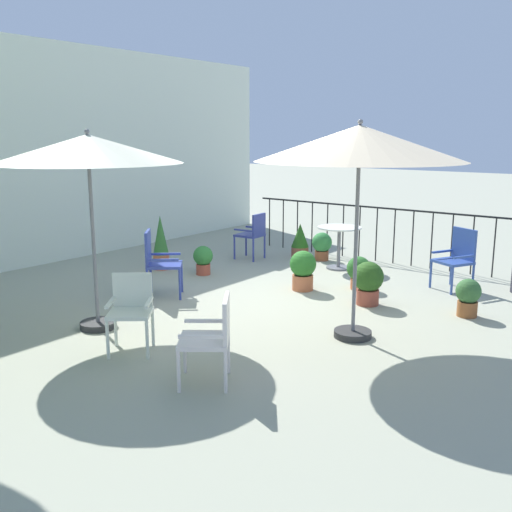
% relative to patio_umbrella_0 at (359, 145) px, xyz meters
% --- Properties ---
extents(ground_plane, '(60.00, 60.00, 0.00)m').
position_rel_patio_umbrella_0_xyz_m(ground_plane, '(0.30, 1.30, -2.22)').
color(ground_plane, '#9EA089').
extents(villa_facade, '(11.68, 0.30, 3.95)m').
position_rel_patio_umbrella_0_xyz_m(villa_facade, '(0.30, 6.47, -0.24)').
color(villa_facade, white).
rests_on(villa_facade, ground).
extents(terrace_railing, '(0.03, 5.97, 1.01)m').
position_rel_patio_umbrella_0_xyz_m(terrace_railing, '(3.98, 1.30, -1.54)').
color(terrace_railing, black).
rests_on(terrace_railing, ground).
extents(patio_umbrella_0, '(2.33, 2.33, 2.50)m').
position_rel_patio_umbrella_0_xyz_m(patio_umbrella_0, '(0.00, 0.00, 0.00)').
color(patio_umbrella_0, '#2D2D2D').
rests_on(patio_umbrella_0, ground).
extents(patio_umbrella_1, '(2.20, 2.20, 2.39)m').
position_rel_patio_umbrella_0_xyz_m(patio_umbrella_1, '(-1.60, 2.64, -0.07)').
color(patio_umbrella_1, '#2D2D2D').
rests_on(patio_umbrella_1, ground).
extents(cafe_table_0, '(0.77, 0.77, 0.75)m').
position_rel_patio_umbrella_0_xyz_m(cafe_table_0, '(3.00, 1.89, -1.70)').
color(cafe_table_0, silver).
rests_on(cafe_table_0, ground).
extents(patio_chair_0, '(0.62, 0.64, 0.93)m').
position_rel_patio_umbrella_0_xyz_m(patio_chair_0, '(2.88, -0.22, -1.69)').
color(patio_chair_0, '#314E9A').
rests_on(patio_chair_0, ground).
extents(patio_chair_1, '(0.48, 0.50, 0.88)m').
position_rel_patio_umbrella_0_xyz_m(patio_chair_1, '(2.70, 3.56, -1.71)').
color(patio_chair_1, '#353D8F').
rests_on(patio_chair_1, ground).
extents(patio_chair_2, '(0.67, 0.67, 0.85)m').
position_rel_patio_umbrella_0_xyz_m(patio_chair_2, '(-1.94, 0.46, -1.73)').
color(patio_chair_2, silver).
rests_on(patio_chair_2, ground).
extents(patio_chair_3, '(0.62, 0.62, 0.84)m').
position_rel_patio_umbrella_0_xyz_m(patio_chair_3, '(-1.84, 1.74, -1.72)').
color(patio_chair_3, silver).
rests_on(patio_chair_3, ground).
extents(patio_chair_4, '(0.67, 0.67, 0.97)m').
position_rel_patio_umbrella_0_xyz_m(patio_chair_4, '(-0.17, 3.09, -1.66)').
color(patio_chair_4, '#324298').
rests_on(patio_chair_4, ground).
extents(potted_plant_0, '(0.28, 0.28, 0.95)m').
position_rel_patio_umbrella_0_xyz_m(potted_plant_0, '(1.07, 4.33, -1.75)').
color(potted_plant_0, '#BF653F').
rests_on(potted_plant_0, ground).
extents(potted_plant_1, '(0.40, 0.40, 0.61)m').
position_rel_patio_umbrella_0_xyz_m(potted_plant_1, '(1.41, 1.61, -1.89)').
color(potted_plant_1, '#BE6641').
rests_on(potted_plant_1, ground).
extents(potted_plant_2, '(0.32, 0.32, 0.50)m').
position_rel_patio_umbrella_0_xyz_m(potted_plant_2, '(1.62, -0.81, -1.95)').
color(potted_plant_2, brown).
rests_on(potted_plant_2, ground).
extents(potted_plant_3, '(0.42, 0.42, 0.61)m').
position_rel_patio_umbrella_0_xyz_m(potted_plant_3, '(1.31, 0.47, -1.89)').
color(potted_plant_3, '#9A4736').
rests_on(potted_plant_3, ground).
extents(potted_plant_4, '(0.34, 0.34, 0.65)m').
position_rel_patio_umbrella_0_xyz_m(potted_plant_4, '(3.43, 2.98, -1.90)').
color(potted_plant_4, brown).
rests_on(potted_plant_4, ground).
extents(potted_plant_5, '(0.37, 0.37, 0.51)m').
position_rel_patio_umbrella_0_xyz_m(potted_plant_5, '(1.96, 0.96, -1.93)').
color(potted_plant_5, '#C86A42').
rests_on(potted_plant_5, ground).
extents(potted_plant_6, '(0.37, 0.37, 0.53)m').
position_rel_patio_umbrella_0_xyz_m(potted_plant_6, '(3.41, 2.48, -1.93)').
color(potted_plant_6, brown).
rests_on(potted_plant_6, ground).
extents(potted_plant_7, '(0.33, 0.33, 0.49)m').
position_rel_patio_umbrella_0_xyz_m(potted_plant_7, '(1.22, 3.48, -1.95)').
color(potted_plant_7, '#B14C36').
rests_on(potted_plant_7, ground).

